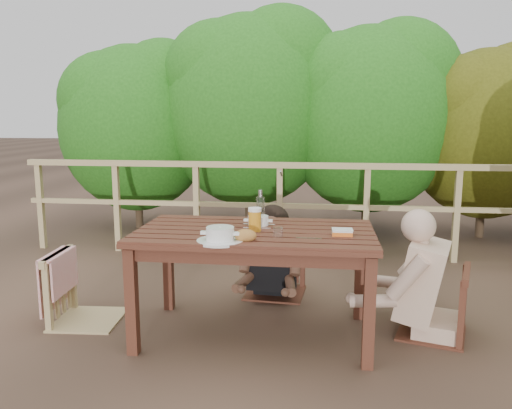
# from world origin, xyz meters

# --- Properties ---
(ground) EXTENTS (60.00, 60.00, 0.00)m
(ground) POSITION_xyz_m (0.00, 0.00, 0.00)
(ground) COLOR brown
(ground) RESTS_ON ground
(table) EXTENTS (1.56, 0.88, 0.72)m
(table) POSITION_xyz_m (0.00, 0.00, 0.36)
(table) COLOR #411F14
(table) RESTS_ON ground
(chair_left) EXTENTS (0.51, 0.51, 0.96)m
(chair_left) POSITION_xyz_m (-1.24, 0.08, 0.48)
(chair_left) COLOR tan
(chair_left) RESTS_ON ground
(chair_far) EXTENTS (0.52, 0.52, 0.96)m
(chair_far) POSITION_xyz_m (0.06, 0.83, 0.48)
(chair_far) COLOR #411F14
(chair_far) RESTS_ON ground
(chair_right) EXTENTS (0.56, 0.56, 0.91)m
(chair_right) POSITION_xyz_m (1.21, 0.17, 0.45)
(chair_right) COLOR #411F14
(chair_right) RESTS_ON ground
(woman) EXTENTS (0.53, 0.63, 1.19)m
(woman) POSITION_xyz_m (0.06, 0.85, 0.60)
(woman) COLOR black
(woman) RESTS_ON ground
(diner_right) EXTENTS (0.84, 0.75, 1.42)m
(diner_right) POSITION_xyz_m (1.24, 0.17, 0.71)
(diner_right) COLOR tan
(diner_right) RESTS_ON ground
(railing) EXTENTS (5.60, 0.10, 1.01)m
(railing) POSITION_xyz_m (0.00, 2.00, 0.51)
(railing) COLOR tan
(railing) RESTS_ON ground
(hedge_row) EXTENTS (6.60, 1.60, 3.80)m
(hedge_row) POSITION_xyz_m (0.40, 3.20, 1.90)
(hedge_row) COLOR #1E5614
(hedge_row) RESTS_ON ground
(soup_near) EXTENTS (0.29, 0.29, 0.10)m
(soup_near) POSITION_xyz_m (-0.17, -0.31, 0.77)
(soup_near) COLOR white
(soup_near) RESTS_ON table
(soup_far) EXTENTS (0.24, 0.24, 0.08)m
(soup_far) POSITION_xyz_m (0.00, 0.15, 0.76)
(soup_far) COLOR white
(soup_far) RESTS_ON table
(bread_roll) EXTENTS (0.14, 0.10, 0.08)m
(bread_roll) POSITION_xyz_m (-0.02, -0.28, 0.76)
(bread_roll) COLOR #995C2C
(bread_roll) RESTS_ON table
(beer_glass) EXTENTS (0.09, 0.09, 0.17)m
(beer_glass) POSITION_xyz_m (0.00, -0.03, 0.81)
(beer_glass) COLOR orange
(beer_glass) RESTS_ON table
(bottle) EXTENTS (0.06, 0.06, 0.26)m
(bottle) POSITION_xyz_m (0.01, 0.19, 0.85)
(bottle) COLOR white
(bottle) RESTS_ON table
(tumbler) EXTENTS (0.06, 0.06, 0.07)m
(tumbler) POSITION_xyz_m (0.17, -0.17, 0.76)
(tumbler) COLOR white
(tumbler) RESTS_ON table
(butter_tub) EXTENTS (0.13, 0.10, 0.06)m
(butter_tub) POSITION_xyz_m (0.57, -0.09, 0.75)
(butter_tub) COLOR silver
(butter_tub) RESTS_ON table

